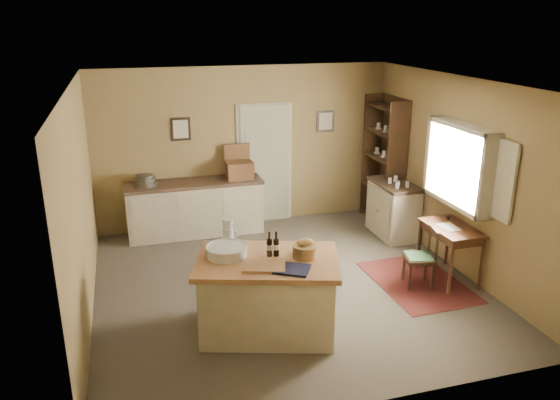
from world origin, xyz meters
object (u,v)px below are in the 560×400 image
Objects in this scene: right_cabinet at (393,209)px; shelving_unit at (386,161)px; writing_desk at (451,233)px; desk_chair at (419,258)px; sideboard at (196,206)px; work_island at (267,293)px.

right_cabinet is 0.92m from shelving_unit.
writing_desk is 0.58m from desk_chair.
shelving_unit is at bearing 87.69° from desk_chair.
shelving_unit is (0.16, 0.65, 0.63)m from right_cabinet.
writing_desk is at bearing -89.99° from right_cabinet.
writing_desk is at bearing -93.90° from shelving_unit.
right_cabinet is (0.50, 1.73, 0.06)m from desk_chair.
shelving_unit is at bearing 76.42° from right_cabinet.
shelving_unit reaches higher than sideboard.
sideboard is at bearing 174.36° from shelving_unit.
right_cabinet is (2.74, 2.24, -0.02)m from work_island.
work_island reaches higher than writing_desk.
shelving_unit is at bearing 86.10° from writing_desk.
work_island is 2.81m from writing_desk.
sideboard is at bearing 113.96° from work_island.
sideboard is 2.25× the size of right_cabinet.
work_island is 0.82× the size of shelving_unit.
work_island reaches higher than sideboard.
shelving_unit reaches higher than writing_desk.
desk_chair is (-0.50, -0.08, -0.27)m from writing_desk.
sideboard is at bearing 147.18° from desk_chair.
desk_chair is 0.37× the size of shelving_unit.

